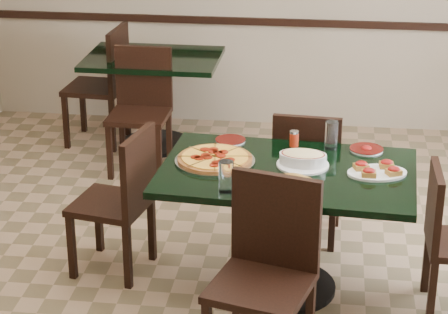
# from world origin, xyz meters

# --- Properties ---
(floor) EXTENTS (5.50, 5.50, 0.00)m
(floor) POSITION_xyz_m (0.00, 0.00, 0.00)
(floor) COLOR #8D6E51
(floor) RESTS_ON ground
(room_shell) EXTENTS (5.50, 5.50, 5.50)m
(room_shell) POSITION_xyz_m (1.02, 1.73, 1.17)
(room_shell) COLOR silver
(room_shell) RESTS_ON floor
(main_table) EXTENTS (1.45, 0.99, 0.75)m
(main_table) POSITION_xyz_m (0.23, -0.02, 0.57)
(main_table) COLOR black
(main_table) RESTS_ON floor
(back_table) EXTENTS (1.06, 0.77, 0.75)m
(back_table) POSITION_xyz_m (-0.95, 2.10, 0.52)
(back_table) COLOR black
(back_table) RESTS_ON floor
(chair_far) EXTENTS (0.44, 0.44, 0.89)m
(chair_far) POSITION_xyz_m (0.32, 0.58, 0.49)
(chair_far) COLOR black
(chair_far) RESTS_ON floor
(chair_near) EXTENTS (0.56, 0.56, 0.97)m
(chair_near) POSITION_xyz_m (0.18, -0.71, 0.55)
(chair_near) COLOR black
(chair_near) RESTS_ON floor
(chair_left) EXTENTS (0.49, 0.49, 0.89)m
(chair_left) POSITION_xyz_m (-0.72, 0.07, 0.50)
(chair_left) COLOR black
(chair_left) RESTS_ON floor
(back_chair_near) EXTENTS (0.44, 0.44, 0.92)m
(back_chair_near) POSITION_xyz_m (-0.96, 1.66, 0.52)
(back_chair_near) COLOR black
(back_chair_near) RESTS_ON floor
(back_chair_left) EXTENTS (0.48, 0.48, 0.97)m
(back_chair_left) POSITION_xyz_m (-1.35, 2.12, 0.54)
(back_chair_left) COLOR black
(back_chair_left) RESTS_ON floor
(pepperoni_pizza) EXTENTS (0.45, 0.45, 0.04)m
(pepperoni_pizza) POSITION_xyz_m (-0.18, 0.04, 0.77)
(pepperoni_pizza) COLOR silver
(pepperoni_pizza) RESTS_ON main_table
(lasagna_casserole) EXTENTS (0.29, 0.29, 0.09)m
(lasagna_casserole) POSITION_xyz_m (0.31, 0.04, 0.80)
(lasagna_casserole) COLOR silver
(lasagna_casserole) RESTS_ON main_table
(bread_basket) EXTENTS (0.25, 0.21, 0.09)m
(bread_basket) POSITION_xyz_m (0.29, -0.29, 0.79)
(bread_basket) COLOR brown
(bread_basket) RESTS_ON main_table
(bruschetta_platter) EXTENTS (0.37, 0.30, 0.05)m
(bruschetta_platter) POSITION_xyz_m (0.71, -0.02, 0.77)
(bruschetta_platter) COLOR silver
(bruschetta_platter) RESTS_ON main_table
(side_plate_near) EXTENTS (0.19, 0.19, 0.02)m
(side_plate_near) POSITION_xyz_m (0.10, -0.35, 0.76)
(side_plate_near) COLOR silver
(side_plate_near) RESTS_ON main_table
(side_plate_far_r) EXTENTS (0.19, 0.19, 0.03)m
(side_plate_far_r) POSITION_xyz_m (0.66, 0.31, 0.76)
(side_plate_far_r) COLOR silver
(side_plate_far_r) RESTS_ON main_table
(side_plate_far_l) EXTENTS (0.18, 0.18, 0.02)m
(side_plate_far_l) POSITION_xyz_m (-0.13, 0.36, 0.76)
(side_plate_far_l) COLOR silver
(side_plate_far_l) RESTS_ON main_table
(napkin_setting) EXTENTS (0.16, 0.16, 0.01)m
(napkin_setting) POSITION_xyz_m (0.10, -0.32, 0.75)
(napkin_setting) COLOR silver
(napkin_setting) RESTS_ON main_table
(water_glass_a) EXTENTS (0.08, 0.08, 0.16)m
(water_glass_a) POSITION_xyz_m (0.46, 0.32, 0.83)
(water_glass_a) COLOR white
(water_glass_a) RESTS_ON main_table
(water_glass_b) EXTENTS (0.08, 0.08, 0.17)m
(water_glass_b) POSITION_xyz_m (-0.07, -0.35, 0.83)
(water_glass_b) COLOR white
(water_glass_b) RESTS_ON main_table
(pepper_shaker) EXTENTS (0.05, 0.05, 0.09)m
(pepper_shaker) POSITION_xyz_m (0.25, 0.33, 0.80)
(pepper_shaker) COLOR red
(pepper_shaker) RESTS_ON main_table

